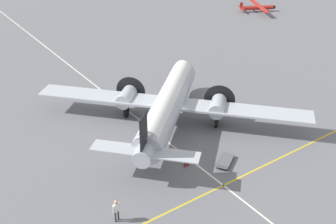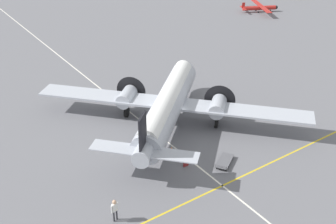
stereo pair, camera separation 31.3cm
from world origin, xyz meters
name	(u,v)px [view 2 (the right image)]	position (x,y,z in m)	size (l,w,h in m)	color
ground_plane	(168,128)	(0.00, 0.00, 0.00)	(300.00, 300.00, 0.00)	slate
apron_line_eastwest	(236,179)	(0.00, 9.77, 0.00)	(120.00, 0.16, 0.01)	gold
apron_line_northsouth	(155,132)	(1.50, 0.00, 0.00)	(0.16, 120.00, 0.01)	silver
airliner_main	(169,102)	(-0.33, -0.30, 2.58)	(20.43, 21.53, 5.97)	#ADB2BC
crew_foreground	(115,208)	(10.27, 8.40, 1.11)	(0.61, 0.29, 1.82)	#2D2D33
suitcase_near_door	(186,164)	(2.32, 6.03, 0.21)	(0.48, 0.13, 0.46)	maroon
baggage_cart	(225,161)	(-0.58, 7.64, 0.28)	(2.56, 2.14, 0.56)	#56565B
light_aircraft_taxiing	(260,8)	(-37.15, -24.38, 0.78)	(6.76, 8.64, 1.81)	#B2231E
traffic_cone	(172,150)	(2.17, 3.71, 0.28)	(0.46, 0.46, 0.61)	orange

